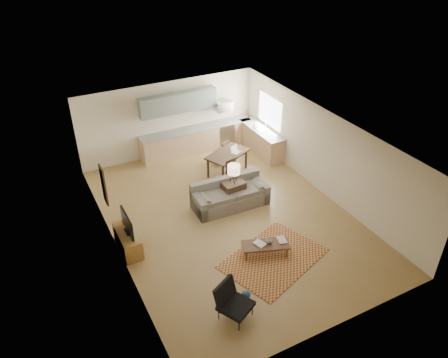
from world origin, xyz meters
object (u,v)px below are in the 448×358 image
armchair (236,303)px  console_table (233,193)px  coffee_table (265,249)px  dining_table (227,163)px  sofa (230,194)px  tv_credenza (128,241)px

armchair → console_table: 4.33m
coffee_table → dining_table: size_ratio=0.83×
sofa → dining_table: sofa is taller
sofa → armchair: (-1.89, -3.79, 0.02)m
console_table → tv_credenza: bearing=-175.1°
tv_credenza → coffee_table: bearing=-31.2°
tv_credenza → dining_table: 4.72m
sofa → tv_credenza: (-3.32, -0.51, -0.13)m
sofa → tv_credenza: size_ratio=1.95×
armchair → dining_table: size_ratio=0.58×
coffee_table → armchair: armchair is taller
armchair → console_table: bearing=34.9°
sofa → coffee_table: bearing=-93.8°
armchair → dining_table: 6.17m
armchair → console_table: (2.02, 3.83, -0.05)m
coffee_table → dining_table: 4.27m
sofa → dining_table: (0.83, 1.75, -0.04)m
tv_credenza → console_table: console_table is taller
coffee_table → armchair: (-1.65, -1.42, 0.24)m
armchair → dining_table: (2.72, 5.54, -0.05)m
armchair → tv_credenza: (-1.42, 3.28, -0.15)m
sofa → coffee_table: (-0.24, -2.37, -0.23)m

